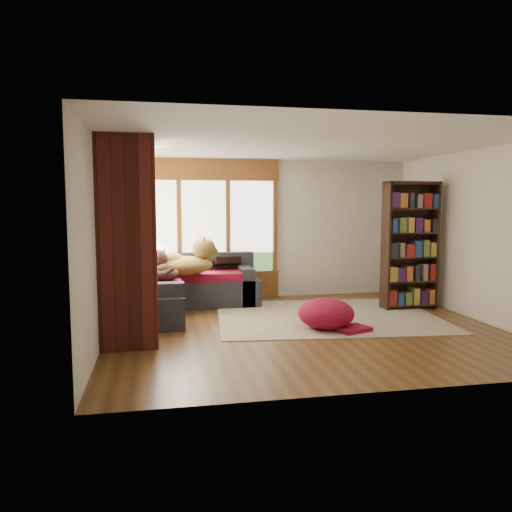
{
  "coord_description": "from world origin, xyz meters",
  "views": [
    {
      "loc": [
        -2.02,
        -6.75,
        1.78
      ],
      "look_at": [
        -0.51,
        0.97,
        0.95
      ],
      "focal_mm": 35.0,
      "sensor_mm": 36.0,
      "label": 1
    }
  ],
  "objects": [
    {
      "name": "brick_chimney",
      "position": [
        -2.4,
        -0.35,
        1.3
      ],
      "size": [
        0.7,
        0.7,
        2.6
      ],
      "primitive_type": "cube",
      "color": "#471914",
      "rests_on": "ground"
    },
    {
      "name": "throw_pillows",
      "position": [
        -1.86,
        1.75,
        0.78
      ],
      "size": [
        1.98,
        1.68,
        0.45
      ],
      "color": "black",
      "rests_on": "sectional_sofa"
    },
    {
      "name": "wall_back",
      "position": [
        0.0,
        2.5,
        1.3
      ],
      "size": [
        5.5,
        0.04,
        2.6
      ],
      "primitive_type": "cube",
      "color": "silver",
      "rests_on": "ground"
    },
    {
      "name": "bookshelf",
      "position": [
        2.14,
        0.97,
        1.07
      ],
      "size": [
        0.92,
        0.31,
        2.14
      ],
      "color": "black",
      "rests_on": "ground"
    },
    {
      "name": "floor",
      "position": [
        0.0,
        0.0,
        0.0
      ],
      "size": [
        5.5,
        5.5,
        0.0
      ],
      "primitive_type": "plane",
      "color": "#4D3015",
      "rests_on": "ground"
    },
    {
      "name": "windows_back",
      "position": [
        -1.2,
        2.47,
        1.35
      ],
      "size": [
        2.82,
        0.1,
        1.9
      ],
      "color": "brown",
      "rests_on": "wall_back"
    },
    {
      "name": "wall_front",
      "position": [
        0.0,
        -2.5,
        1.3
      ],
      "size": [
        5.5,
        0.04,
        2.6
      ],
      "primitive_type": "cube",
      "color": "silver",
      "rests_on": "ground"
    },
    {
      "name": "dog_brindle",
      "position": [
        -1.98,
        1.06,
        0.73
      ],
      "size": [
        0.59,
        0.79,
        0.4
      ],
      "rotation": [
        0.0,
        0.0,
        1.81
      ],
      "color": "black",
      "rests_on": "sectional_sofa"
    },
    {
      "name": "dog_tan",
      "position": [
        -1.54,
        1.5,
        0.81
      ],
      "size": [
        1.09,
        0.8,
        0.55
      ],
      "rotation": [
        0.0,
        0.0,
        0.21
      ],
      "color": "olive",
      "rests_on": "sectional_sofa"
    },
    {
      "name": "pouf",
      "position": [
        0.3,
        -0.09,
        0.23
      ],
      "size": [
        0.85,
        0.85,
        0.43
      ],
      "primitive_type": "ellipsoid",
      "rotation": [
        0.0,
        0.0,
        -0.05
      ],
      "color": "maroon",
      "rests_on": "area_rug"
    },
    {
      "name": "wall_left",
      "position": [
        -2.75,
        0.0,
        1.3
      ],
      "size": [
        0.04,
        5.0,
        2.6
      ],
      "primitive_type": "cube",
      "color": "silver",
      "rests_on": "ground"
    },
    {
      "name": "wall_right",
      "position": [
        2.75,
        0.0,
        1.3
      ],
      "size": [
        0.04,
        5.0,
        2.6
      ],
      "primitive_type": "cube",
      "color": "silver",
      "rests_on": "ground"
    },
    {
      "name": "roller_blind",
      "position": [
        -2.69,
        2.03,
        1.75
      ],
      "size": [
        0.03,
        0.72,
        0.9
      ],
      "primitive_type": "cube",
      "color": "gray",
      "rests_on": "wall_left"
    },
    {
      "name": "area_rug",
      "position": [
        0.57,
        0.63,
        0.01
      ],
      "size": [
        3.66,
        2.93,
        0.01
      ],
      "primitive_type": "cube",
      "rotation": [
        0.0,
        0.0,
        -0.1
      ],
      "color": "beige",
      "rests_on": "ground"
    },
    {
      "name": "sectional_sofa",
      "position": [
        -1.95,
        1.7,
        0.3
      ],
      "size": [
        2.2,
        2.2,
        0.8
      ],
      "rotation": [
        0.0,
        0.0,
        -0.04
      ],
      "color": "#21232B",
      "rests_on": "ground"
    },
    {
      "name": "ceiling",
      "position": [
        0.0,
        0.0,
        2.6
      ],
      "size": [
        5.5,
        5.5,
        0.0
      ],
      "primitive_type": "plane",
      "color": "white"
    },
    {
      "name": "windows_left",
      "position": [
        -2.72,
        1.2,
        1.35
      ],
      "size": [
        0.1,
        2.62,
        1.9
      ],
      "color": "brown",
      "rests_on": "wall_left"
    }
  ]
}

